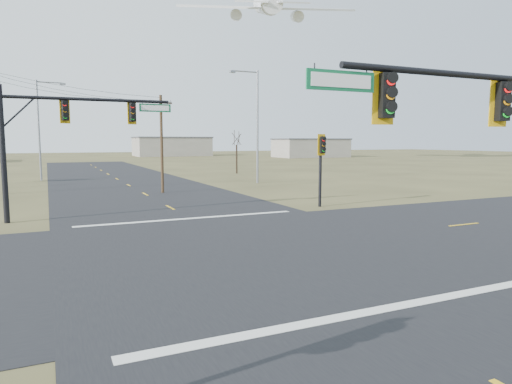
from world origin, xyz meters
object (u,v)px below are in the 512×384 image
(pedestal_signal_ne, at_px, (322,154))
(streetlight_a, at_px, (255,120))
(mast_arm_near, at_px, (503,121))
(bare_tree_c, at_px, (237,138))
(streetlight_c, at_px, (41,125))
(utility_pole_near, at_px, (162,142))
(mast_arm_far, at_px, (65,124))

(pedestal_signal_ne, distance_m, streetlight_a, 17.34)
(mast_arm_near, distance_m, bare_tree_c, 47.30)
(bare_tree_c, bearing_deg, mast_arm_near, -103.29)
(streetlight_a, height_order, streetlight_c, streetlight_a)
(utility_pole_near, bearing_deg, streetlight_c, 117.45)
(utility_pole_near, bearing_deg, mast_arm_near, -83.85)
(streetlight_a, height_order, bare_tree_c, streetlight_a)
(pedestal_signal_ne, bearing_deg, streetlight_c, 119.12)
(pedestal_signal_ne, distance_m, streetlight_c, 33.40)
(streetlight_c, bearing_deg, utility_pole_near, -65.48)
(mast_arm_near, bearing_deg, streetlight_c, 117.01)
(utility_pole_near, xyz_separation_m, bare_tree_c, (13.89, 18.08, 0.50))
(mast_arm_near, relative_size, utility_pole_near, 1.32)
(utility_pole_near, bearing_deg, bare_tree_c, 52.46)
(mast_arm_near, height_order, mast_arm_far, mast_arm_far)
(mast_arm_far, distance_m, bare_tree_c, 35.40)
(streetlight_a, distance_m, streetlight_c, 22.87)
(mast_arm_near, height_order, streetlight_a, streetlight_a)
(utility_pole_near, bearing_deg, streetlight_a, 24.71)
(mast_arm_near, height_order, utility_pole_near, utility_pole_near)
(mast_arm_far, relative_size, bare_tree_c, 1.50)
(streetlight_c, bearing_deg, pedestal_signal_ne, -63.67)
(streetlight_a, bearing_deg, pedestal_signal_ne, -120.89)
(streetlight_a, bearing_deg, mast_arm_far, -160.84)
(utility_pole_near, relative_size, streetlight_a, 0.71)
(mast_arm_far, relative_size, streetlight_c, 0.84)
(utility_pole_near, height_order, streetlight_c, streetlight_c)
(streetlight_a, bearing_deg, mast_arm_near, -123.45)
(mast_arm_near, distance_m, streetlight_a, 33.64)
(mast_arm_far, bearing_deg, bare_tree_c, 30.04)
(pedestal_signal_ne, bearing_deg, streetlight_a, 79.59)
(pedestal_signal_ne, height_order, bare_tree_c, bare_tree_c)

